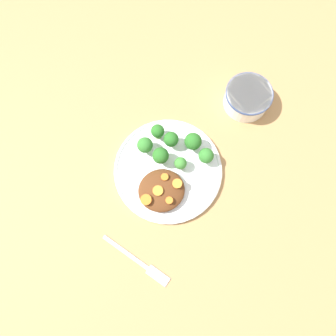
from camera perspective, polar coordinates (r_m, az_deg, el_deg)
name	(u,v)px	position (r m, az deg, el deg)	size (l,w,h in m)	color
ground_plane	(168,171)	(0.87, 0.00, -0.53)	(4.00, 4.00, 0.00)	tan
plate	(168,170)	(0.86, 0.00, -0.36)	(0.28, 0.28, 0.02)	white
dip_bowl	(247,97)	(0.94, 13.67, 11.85)	(0.13, 0.13, 0.06)	white
stew_mound	(162,190)	(0.83, -1.13, -3.91)	(0.12, 0.11, 0.03)	#5B3319
broccoli_floret_0	(193,141)	(0.84, 4.38, 4.63)	(0.04, 0.04, 0.06)	#759E51
broccoli_floret_1	(161,156)	(0.83, -1.29, 2.14)	(0.04, 0.04, 0.06)	#759E51
broccoli_floret_2	(145,145)	(0.84, -4.02, 3.96)	(0.04, 0.04, 0.05)	#7FA85B
broccoli_floret_3	(156,132)	(0.86, -2.03, 6.30)	(0.04, 0.04, 0.05)	#759E51
broccoli_floret_4	(181,164)	(0.83, 2.21, 0.70)	(0.03, 0.03, 0.04)	#7FA85B
broccoli_floret_5	(171,140)	(0.85, 0.54, 4.98)	(0.04, 0.04, 0.05)	#759E51
broccoli_floret_6	(206,156)	(0.84, 6.66, 2.07)	(0.04, 0.04, 0.05)	#759E51
carrot_slice_0	(169,200)	(0.80, 0.21, -5.66)	(0.02, 0.02, 0.01)	orange
carrot_slice_1	(146,200)	(0.80, -3.85, -5.53)	(0.03, 0.03, 0.01)	orange
carrot_slice_2	(177,184)	(0.81, 1.61, -2.73)	(0.02, 0.02, 0.01)	orange
carrot_slice_3	(165,177)	(0.82, -0.59, -1.57)	(0.02, 0.02, 0.00)	orange
carrot_slice_4	(158,191)	(0.81, -1.77, -3.97)	(0.03, 0.03, 0.01)	orange
fork	(142,264)	(0.84, -4.58, -16.33)	(0.14, 0.16, 0.01)	#B4B4B4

